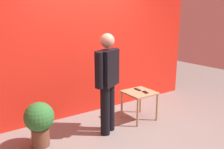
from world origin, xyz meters
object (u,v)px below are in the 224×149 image
standing_person (107,79)px  tv_remote (138,89)px  potted_plant (39,121)px  side_table (139,96)px  cell_phone (145,92)px

standing_person → tv_remote: (0.81, 0.20, -0.37)m
tv_remote → potted_plant: potted_plant is taller
tv_remote → potted_plant: bearing=-177.2°
standing_person → tv_remote: size_ratio=9.72×
tv_remote → potted_plant: 1.89m
potted_plant → side_table: bearing=-2.6°
side_table → tv_remote: 0.14m
tv_remote → cell_phone: bearing=-81.7°
tv_remote → potted_plant: (-1.89, -0.01, -0.15)m
standing_person → tv_remote: 0.92m
tv_remote → standing_person: bearing=-163.5°
cell_phone → tv_remote: size_ratio=0.85×
standing_person → potted_plant: bearing=170.0°
side_table → tv_remote: (0.04, 0.10, 0.09)m
cell_phone → tv_remote: 0.20m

